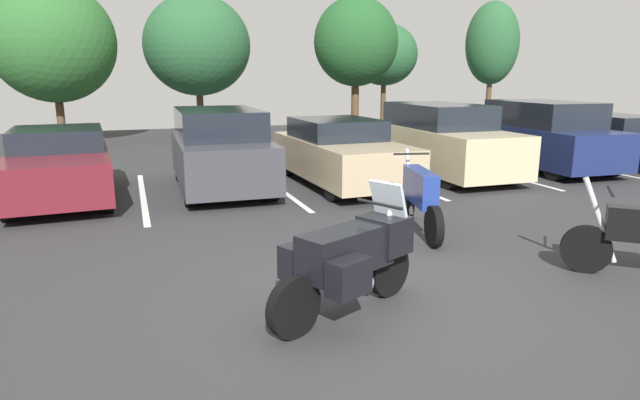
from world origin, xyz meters
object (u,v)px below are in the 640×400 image
car_charcoal (220,149)px  car_champagne (443,140)px  motorcycle_touring (351,256)px  motorcycle_second (419,196)px  car_maroon (60,165)px  car_tan (340,153)px  car_black (616,139)px  car_navy (544,136)px

car_charcoal → car_champagne: (5.71, -0.06, -0.01)m
motorcycle_touring → motorcycle_second: motorcycle_touring is taller
car_maroon → car_tan: 6.06m
motorcycle_second → car_black: 10.17m
motorcycle_touring → car_maroon: bearing=116.5°
car_charcoal → car_black: bearing=-0.1°
motorcycle_second → car_charcoal: (-2.48, 4.57, 0.29)m
motorcycle_second → car_black: car_black is taller
car_tan → car_champagne: (2.97, 0.32, 0.14)m
car_champagne → car_black: car_champagne is taller
car_maroon → car_black: car_maroon is taller
car_maroon → car_tan: car_tan is taller
motorcycle_touring → car_champagne: bearing=52.1°
motorcycle_second → car_black: bearing=26.6°
motorcycle_touring → car_black: bearing=31.8°
car_charcoal → car_black: car_charcoal is taller
motorcycle_touring → car_navy: 10.95m
motorcycle_second → car_navy: bearing=34.6°
motorcycle_second → car_navy: (6.30, 4.35, 0.30)m
car_black → car_charcoal: bearing=179.9°
motorcycle_touring → motorcycle_second: (2.24, 2.49, -0.03)m
car_navy → car_champagne: bearing=176.9°
car_charcoal → car_tan: car_charcoal is taller
car_tan → car_charcoal: bearing=172.1°
car_maroon → car_charcoal: car_charcoal is taller
car_tan → car_black: 8.85m
motorcycle_second → car_black: (9.10, 4.55, 0.09)m
motorcycle_second → car_maroon: car_maroon is taller
car_tan → car_maroon: bearing=175.9°
car_navy → car_black: bearing=4.0°
car_maroon → car_champagne: car_champagne is taller
motorcycle_second → car_champagne: car_champagne is taller
car_maroon → car_black: size_ratio=0.94×
motorcycle_second → car_charcoal: car_charcoal is taller
car_charcoal → car_navy: bearing=-1.4°
car_tan → car_champagne: car_champagne is taller
motorcycle_touring → car_maroon: 7.96m
car_charcoal → car_black: (11.58, -0.03, -0.20)m
motorcycle_touring → car_navy: (8.54, 6.85, 0.27)m
car_tan → car_navy: bearing=1.5°
car_champagne → car_black: 5.87m
motorcycle_second → car_tan: car_tan is taller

